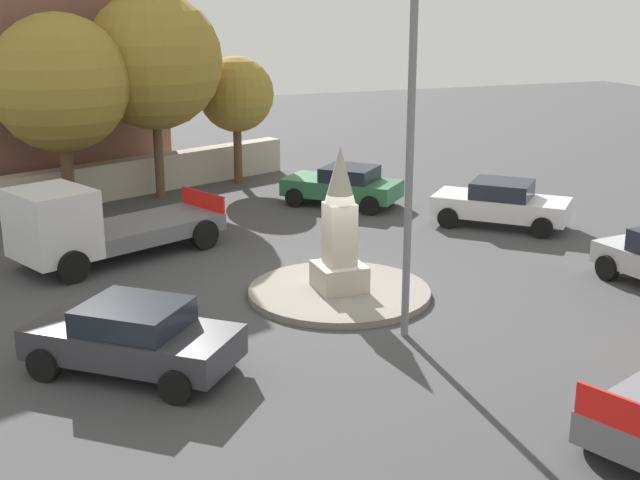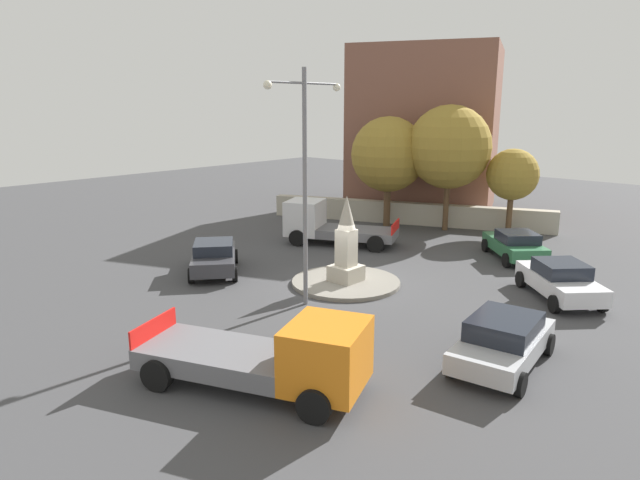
% 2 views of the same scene
% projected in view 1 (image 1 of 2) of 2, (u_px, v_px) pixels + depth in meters
% --- Properties ---
extents(ground_plane, '(80.00, 80.00, 0.00)m').
position_uv_depth(ground_plane, '(339.00, 295.00, 20.22)').
color(ground_plane, '#424244').
extents(traffic_island, '(4.39, 4.39, 0.16)m').
position_uv_depth(traffic_island, '(339.00, 292.00, 20.20)').
color(traffic_island, gray).
rests_on(traffic_island, ground).
extents(monument, '(1.13, 1.13, 3.48)m').
position_uv_depth(monument, '(340.00, 230.00, 19.76)').
color(monument, '#B2AA99').
rests_on(monument, traffic_island).
extents(streetlamp, '(3.62, 0.28, 8.33)m').
position_uv_depth(streetlamp, '(412.00, 99.00, 16.45)').
color(streetlamp, slate).
rests_on(streetlamp, ground).
extents(car_white_parked_right, '(4.09, 4.12, 1.43)m').
position_uv_depth(car_white_parked_right, '(501.00, 203.00, 26.03)').
color(car_white_parked_right, silver).
rests_on(car_white_parked_right, ground).
extents(car_green_passing, '(4.00, 4.00, 1.36)m').
position_uv_depth(car_green_passing, '(343.00, 185.00, 28.61)').
color(car_green_passing, '#2D6B42').
rests_on(car_green_passing, ground).
extents(car_dark_grey_near_island, '(3.92, 4.19, 1.39)m').
position_uv_depth(car_dark_grey_near_island, '(133.00, 337.00, 15.92)').
color(car_dark_grey_near_island, '#38383D').
rests_on(car_dark_grey_near_island, ground).
extents(truck_white_waiting, '(4.22, 6.07, 2.22)m').
position_uv_depth(truck_white_waiting, '(92.00, 226.00, 22.33)').
color(truck_white_waiting, silver).
rests_on(truck_white_waiting, ground).
extents(stone_boundary_wall, '(7.11, 16.16, 1.30)m').
position_uv_depth(stone_boundary_wall, '(84.00, 185.00, 28.90)').
color(stone_boundary_wall, '#B2AA99').
rests_on(stone_boundary_wall, ground).
extents(corner_building, '(11.31, 11.70, 10.82)m').
position_uv_depth(corner_building, '(0.00, 37.00, 31.59)').
color(corner_building, brown).
rests_on(corner_building, ground).
extents(tree_near_wall, '(4.39, 4.39, 6.47)m').
position_uv_depth(tree_near_wall, '(60.00, 83.00, 26.50)').
color(tree_near_wall, brown).
rests_on(tree_near_wall, ground).
extents(tree_mid_cluster, '(4.70, 4.70, 7.13)m').
position_uv_depth(tree_mid_cluster, '(153.00, 61.00, 28.63)').
color(tree_mid_cluster, brown).
rests_on(tree_mid_cluster, ground).
extents(tree_far_corner, '(2.82, 2.82, 4.79)m').
position_uv_depth(tree_far_corner, '(236.00, 95.00, 31.31)').
color(tree_far_corner, brown).
rests_on(tree_far_corner, ground).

